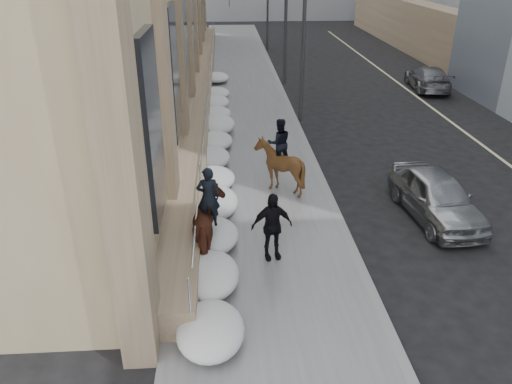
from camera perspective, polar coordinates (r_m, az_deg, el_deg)
ground at (r=13.08m, az=1.24°, el=-10.83°), size 140.00×140.00×0.00m
sidewalk at (r=21.89m, az=-0.96°, el=5.08°), size 5.00×80.00×0.12m
curb at (r=22.16m, az=5.85°, el=5.21°), size 0.24×80.00×0.12m
lane_line at (r=24.71m, az=24.26°, el=5.07°), size 0.15×70.00×0.01m
streetlight_mid at (r=24.94m, az=5.11°, el=18.28°), size 1.71×0.24×8.00m
traffic_signal at (r=32.82m, az=1.72°, el=19.14°), size 4.10×0.22×6.00m
snow_bank at (r=19.97m, az=-4.79°, el=4.15°), size 1.70×18.10×0.76m
mounted_horse_left at (r=13.73m, az=-5.25°, el=-3.52°), size 1.08×2.19×2.57m
mounted_horse_right at (r=17.45m, az=2.66°, el=3.46°), size 1.70×1.86×2.59m
pedestrian at (r=13.53m, az=1.81°, el=-3.94°), size 1.21×0.67×1.95m
car_silver at (r=16.94m, az=19.92°, el=-0.45°), size 2.14×4.56×1.51m
car_grey at (r=33.54m, az=19.04°, el=12.23°), size 2.55×5.11×1.43m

